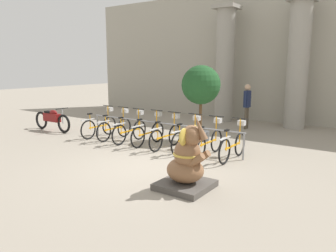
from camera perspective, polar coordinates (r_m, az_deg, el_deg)
name	(u,v)px	position (r m, az deg, el deg)	size (l,w,h in m)	color
ground_plane	(150,167)	(8.40, -3.08, -7.14)	(60.00, 60.00, 0.00)	gray
building_facade	(267,55)	(15.71, 16.90, 11.71)	(20.00, 0.20, 6.00)	#A39E8E
column_left	(225,64)	(15.36, 9.90, 10.62)	(1.05, 1.05, 5.16)	gray
column_right	(298,64)	(14.30, 21.69, 10.07)	(1.05, 1.05, 5.16)	gray
bike_rack	(159,126)	(10.43, -1.50, -0.02)	(5.77, 0.05, 0.77)	gray
bicycle_0	(100,125)	(12.07, -11.80, 0.10)	(0.48, 1.70, 1.10)	black
bicycle_1	(115,127)	(11.57, -9.21, -0.26)	(0.48, 1.70, 1.10)	black
bicycle_2	(130,130)	(11.05, -6.57, -0.69)	(0.48, 1.70, 1.10)	black
bicycle_3	(149,132)	(10.63, -3.38, -1.09)	(0.48, 1.70, 1.10)	black
bicycle_4	(166,135)	(10.15, -0.28, -1.61)	(0.48, 1.70, 1.10)	black
bicycle_5	(188,138)	(9.80, 3.43, -2.08)	(0.48, 1.70, 1.10)	black
bicycle_6	(209,141)	(9.41, 7.15, -2.67)	(0.48, 1.70, 1.10)	black
bicycle_7	(233,145)	(9.11, 11.29, -3.23)	(0.48, 1.70, 1.10)	black
elephant_statue	(187,164)	(6.83, 3.31, -6.54)	(1.04, 1.04, 1.60)	#4C4742
motorcycle	(52,119)	(13.67, -19.52, 1.14)	(2.14, 0.55, 0.95)	black
person_pedestrian	(247,102)	(13.59, 13.61, 4.09)	(0.24, 0.47, 1.81)	brown
potted_tree	(201,88)	(11.16, 5.76, 6.66)	(1.32, 1.32, 2.56)	#4C4C4C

